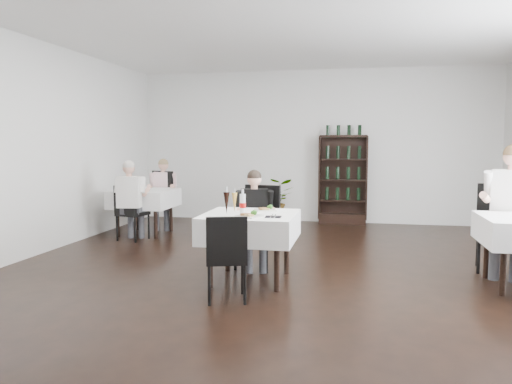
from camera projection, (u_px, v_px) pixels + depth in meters
room_shell at (277, 149)px, 5.49m from camera, size 9.00×9.00×9.00m
wine_shelf at (343, 180)px, 9.64m from camera, size 0.90×0.28×1.75m
main_table at (250, 227)px, 5.64m from camera, size 1.03×1.03×0.77m
left_table at (145, 198)px, 8.56m from camera, size 0.98×0.98×0.77m
potted_tree at (274, 200)px, 9.79m from camera, size 0.93×0.85×0.89m
main_chair_far at (259, 221)px, 6.30m from camera, size 0.54×0.54×1.03m
main_chair_near at (227, 253)px, 4.87m from camera, size 0.49×0.50×0.87m
left_chair_far at (158, 196)px, 9.10m from camera, size 0.63×0.63×1.06m
left_chair_near at (130, 209)px, 7.97m from camera, size 0.48×0.49×0.89m
right_chair_far at (498, 221)px, 6.12m from camera, size 0.56×0.57×1.06m
diner_main at (255, 212)px, 6.18m from camera, size 0.51×0.55×1.23m
diner_left_far at (163, 188)px, 9.11m from camera, size 0.53×0.56×1.28m
diner_left_near at (131, 194)px, 7.93m from camera, size 0.52×0.54×1.29m
diner_right_far at (510, 200)px, 5.83m from camera, size 0.68×0.72×1.55m
plate_far at (266, 209)px, 5.86m from camera, size 0.29×0.29×0.07m
plate_near at (249, 215)px, 5.37m from camera, size 0.31×0.31×0.07m
pilsner_dark at (227, 203)px, 5.59m from camera, size 0.07×0.07×0.31m
pilsner_lager at (234, 202)px, 5.75m from camera, size 0.06×0.06×0.28m
coke_bottle at (243, 204)px, 5.60m from camera, size 0.07×0.07×0.28m
napkin_cutlery at (273, 217)px, 5.35m from camera, size 0.17×0.19×0.02m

